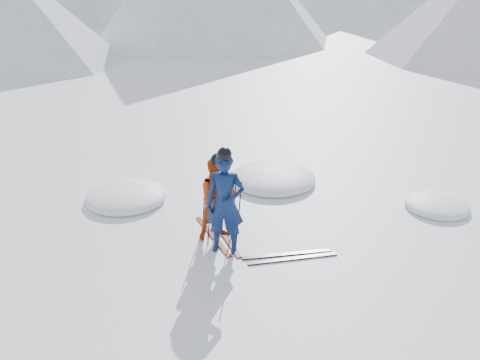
{
  "coord_description": "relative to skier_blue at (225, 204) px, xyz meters",
  "views": [
    {
      "loc": [
        -1.79,
        -8.59,
        5.12
      ],
      "look_at": [
        -1.87,
        0.5,
        1.1
      ],
      "focal_mm": 38.0,
      "sensor_mm": 36.0,
      "label": 1
    }
  ],
  "objects": [
    {
      "name": "ground",
      "position": [
        2.14,
        0.3,
        -0.98
      ],
      "size": [
        160.0,
        160.0,
        0.0
      ],
      "primitive_type": "plane",
      "color": "white",
      "rests_on": "ground"
    },
    {
      "name": "skier_blue",
      "position": [
        0.0,
        0.0,
        0.0
      ],
      "size": [
        0.78,
        0.57,
        1.97
      ],
      "primitive_type": "imported",
      "rotation": [
        0.0,
        0.0,
        -0.14
      ],
      "color": "#0C1E4C",
      "rests_on": "ground"
    },
    {
      "name": "pole_red_right",
      "position": [
        0.15,
        0.65,
        -0.43
      ],
      "size": [
        0.11,
        0.08,
        1.11
      ],
      "primitive_type": "cylinder",
      "rotation": [
        -0.05,
        0.08,
        0.0
      ],
      "color": "black",
      "rests_on": "ground"
    },
    {
      "name": "ski_worn_right",
      "position": [
        -0.03,
        0.5,
        -0.97
      ],
      "size": [
        0.69,
        1.62,
        0.03
      ],
      "primitive_type": "cube",
      "rotation": [
        0.0,
        0.0,
        0.37
      ],
      "color": "black",
      "rests_on": "ground"
    },
    {
      "name": "pole_red_left",
      "position": [
        -0.45,
        0.75,
        -0.43
      ],
      "size": [
        0.11,
        0.09,
        1.11
      ],
      "primitive_type": "cylinder",
      "rotation": [
        0.06,
        0.08,
        0.0
      ],
      "color": "black",
      "rests_on": "ground"
    },
    {
      "name": "ski_worn_left",
      "position": [
        -0.27,
        0.5,
        -0.97
      ],
      "size": [
        0.8,
        1.58,
        0.03
      ],
      "primitive_type": "cube",
      "rotation": [
        0.0,
        0.0,
        0.44
      ],
      "color": "black",
      "rests_on": "ground"
    },
    {
      "name": "snow_lumps",
      "position": [
        0.77,
        2.44,
        -0.98
      ],
      "size": [
        9.88,
        5.27,
        0.46
      ],
      "color": "white",
      "rests_on": "ground"
    },
    {
      "name": "pole_blue_right",
      "position": [
        0.25,
        0.25,
        -0.33
      ],
      "size": [
        0.13,
        0.08,
        1.31
      ],
      "primitive_type": "cylinder",
      "rotation": [
        -0.04,
        0.08,
        0.0
      ],
      "color": "black",
      "rests_on": "ground"
    },
    {
      "name": "skier_red",
      "position": [
        -0.15,
        0.5,
        -0.15
      ],
      "size": [
        0.99,
        0.89,
        1.66
      ],
      "primitive_type": "imported",
      "rotation": [
        0.0,
        0.0,
        0.4
      ],
      "color": "#BA3C0E",
      "rests_on": "ground"
    },
    {
      "name": "ski_loose_b",
      "position": [
        1.25,
        -0.32,
        -0.97
      ],
      "size": [
        1.68,
        0.45,
        0.03
      ],
      "primitive_type": "cube",
      "rotation": [
        0.0,
        0.0,
        1.79
      ],
      "color": "black",
      "rests_on": "ground"
    },
    {
      "name": "pole_blue_left",
      "position": [
        -0.3,
        0.15,
        -0.33
      ],
      "size": [
        0.13,
        0.09,
        1.31
      ],
      "primitive_type": "cylinder",
      "rotation": [
        0.05,
        0.08,
        0.0
      ],
      "color": "black",
      "rests_on": "ground"
    },
    {
      "name": "ski_loose_a",
      "position": [
        1.15,
        -0.17,
        -0.97
      ],
      "size": [
        1.69,
        0.39,
        0.03
      ],
      "primitive_type": "cube",
      "rotation": [
        0.0,
        0.0,
        1.75
      ],
      "color": "black",
      "rests_on": "ground"
    }
  ]
}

